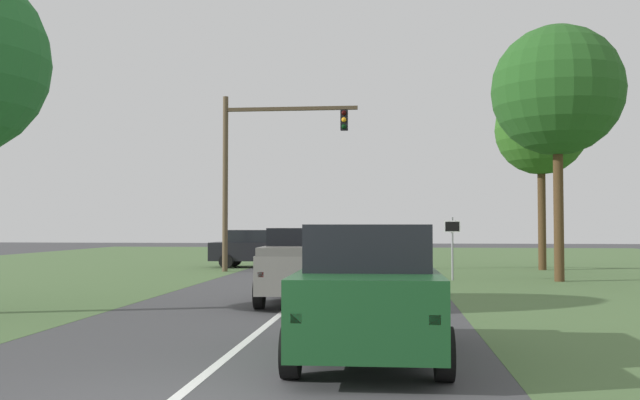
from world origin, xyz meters
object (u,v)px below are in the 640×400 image
crossing_suv_far (259,248)px  extra_tree_1 (557,91)px  keep_moving_sign (452,240)px  oak_tree_right (541,130)px  pickup_truck_lead (303,265)px  red_suv_near (369,288)px  traffic_light (258,158)px

crossing_suv_far → extra_tree_1: extra_tree_1 is taller
keep_moving_sign → crossing_suv_far: keep_moving_sign is taller
oak_tree_right → extra_tree_1: bearing=-96.9°
pickup_truck_lead → red_suv_near: bearing=-75.3°
oak_tree_right → pickup_truck_lead: bearing=-122.4°
oak_tree_right → traffic_light: bearing=-168.9°
pickup_truck_lead → extra_tree_1: bearing=43.0°
traffic_light → oak_tree_right: size_ratio=0.91×
red_suv_near → traffic_light: (-5.58, 19.66, 4.00)m
pickup_truck_lead → crossing_suv_far: pickup_truck_lead is taller
red_suv_near → oak_tree_right: (7.31, 22.20, 5.43)m
crossing_suv_far → pickup_truck_lead: bearing=-74.9°
red_suv_near → crossing_suv_far: (-6.11, 22.83, -0.12)m
red_suv_near → extra_tree_1: (6.50, 15.47, 5.97)m
traffic_light → keep_moving_sign: 9.82m
red_suv_near → extra_tree_1: bearing=67.2°
oak_tree_right → crossing_suv_far: (-13.42, 0.63, -5.55)m
traffic_light → extra_tree_1: 12.93m
traffic_light → keep_moving_sign: bearing=-26.1°
keep_moving_sign → crossing_suv_far: size_ratio=0.50×
traffic_light → extra_tree_1: bearing=-19.1°
keep_moving_sign → oak_tree_right: bearing=54.6°
keep_moving_sign → extra_tree_1: extra_tree_1 is taller
red_suv_near → traffic_light: size_ratio=0.62×
crossing_suv_far → keep_moving_sign: bearing=-39.4°
oak_tree_right → extra_tree_1: 6.79m
red_suv_near → pickup_truck_lead: size_ratio=0.92×
red_suv_near → extra_tree_1: extra_tree_1 is taller
crossing_suv_far → extra_tree_1: bearing=-30.3°
pickup_truck_lead → extra_tree_1: extra_tree_1 is taller
oak_tree_right → crossing_suv_far: 14.53m
keep_moving_sign → oak_tree_right: size_ratio=0.27×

